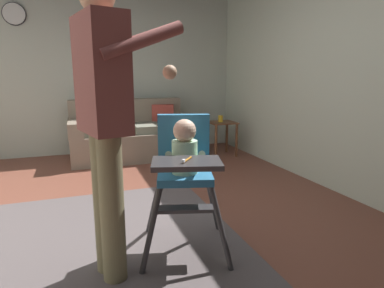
{
  "coord_description": "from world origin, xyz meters",
  "views": [
    {
      "loc": [
        -0.33,
        -2.46,
        1.19
      ],
      "look_at": [
        0.36,
        -0.52,
        0.76
      ],
      "focal_mm": 30.22,
      "sensor_mm": 36.0,
      "label": 1
    }
  ],
  "objects_px": {
    "adult_standing": "(105,118)",
    "wall_clock": "(14,14)",
    "couch": "(130,135)",
    "high_chair": "(185,160)",
    "sippy_cup": "(221,119)",
    "side_table": "(222,131)"
  },
  "relations": [
    {
      "from": "high_chair",
      "to": "side_table",
      "type": "distance_m",
      "value": 2.86
    },
    {
      "from": "side_table",
      "to": "wall_clock",
      "type": "relative_size",
      "value": 1.68
    },
    {
      "from": "couch",
      "to": "high_chair",
      "type": "relative_size",
      "value": 1.82
    },
    {
      "from": "high_chair",
      "to": "sippy_cup",
      "type": "bearing_deg",
      "value": 166.45
    },
    {
      "from": "adult_standing",
      "to": "couch",
      "type": "bearing_deg",
      "value": 64.72
    },
    {
      "from": "wall_clock",
      "to": "adult_standing",
      "type": "bearing_deg",
      "value": -75.71
    },
    {
      "from": "adult_standing",
      "to": "wall_clock",
      "type": "relative_size",
      "value": 5.51
    },
    {
      "from": "sippy_cup",
      "to": "adult_standing",
      "type": "bearing_deg",
      "value": -126.29
    },
    {
      "from": "couch",
      "to": "high_chair",
      "type": "distance_m",
      "value": 2.84
    },
    {
      "from": "couch",
      "to": "wall_clock",
      "type": "height_order",
      "value": "wall_clock"
    },
    {
      "from": "couch",
      "to": "adult_standing",
      "type": "bearing_deg",
      "value": -11.3
    },
    {
      "from": "couch",
      "to": "wall_clock",
      "type": "relative_size",
      "value": 5.56
    },
    {
      "from": "couch",
      "to": "sippy_cup",
      "type": "bearing_deg",
      "value": 75.38
    },
    {
      "from": "side_table",
      "to": "wall_clock",
      "type": "height_order",
      "value": "wall_clock"
    },
    {
      "from": "sippy_cup",
      "to": "high_chair",
      "type": "bearing_deg",
      "value": -119.47
    },
    {
      "from": "couch",
      "to": "high_chair",
      "type": "bearing_deg",
      "value": -1.53
    },
    {
      "from": "couch",
      "to": "side_table",
      "type": "distance_m",
      "value": 1.39
    },
    {
      "from": "wall_clock",
      "to": "sippy_cup",
      "type": "bearing_deg",
      "value": -16.45
    },
    {
      "from": "adult_standing",
      "to": "high_chair",
      "type": "bearing_deg",
      "value": 0.2
    },
    {
      "from": "couch",
      "to": "side_table",
      "type": "bearing_deg",
      "value": 75.63
    },
    {
      "from": "high_chair",
      "to": "side_table",
      "type": "bearing_deg",
      "value": 166.03
    },
    {
      "from": "side_table",
      "to": "sippy_cup",
      "type": "bearing_deg",
      "value": 180.0
    }
  ]
}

